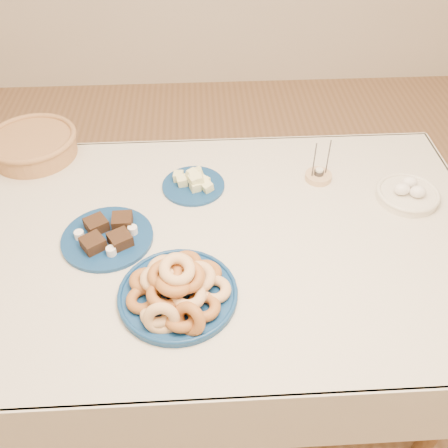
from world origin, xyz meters
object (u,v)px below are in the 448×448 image
Objects in this scene: melon_plate at (195,183)px; candle_holder at (318,176)px; wicker_basket at (33,144)px; donut_platter at (177,290)px; egg_bowl at (408,193)px; brownie_plate at (108,236)px; dining_table at (223,259)px.

candle_holder is at bearing 2.86° from melon_plate.
candle_holder is at bearing -11.26° from wicker_basket.
donut_platter is 0.87m from egg_bowl.
donut_platter reaches higher than wicker_basket.
egg_bowl reaches higher than brownie_plate.
donut_platter is at bearing -133.76° from candle_holder.
candle_holder reaches higher than dining_table.
egg_bowl is (0.73, -0.10, 0.00)m from melon_plate.
donut_platter is 1.70× the size of egg_bowl.
melon_plate is at bearing 83.94° from donut_platter.
melon_plate is 1.17× the size of egg_bowl.
wicker_basket reaches higher than brownie_plate.
candle_holder reaches higher than egg_bowl.
melon_plate is 0.44m from candle_holder.
dining_table is at bearing -166.74° from egg_bowl.
candle_holder is (0.50, 0.52, -0.03)m from donut_platter.
candle_holder reaches higher than melon_plate.
brownie_plate is (-0.36, 0.01, 0.12)m from dining_table.
dining_table is 6.24× the size of melon_plate.
donut_platter reaches higher than egg_bowl.
wicker_basket is at bearing 127.18° from donut_platter.
melon_plate is (-0.09, 0.25, 0.13)m from dining_table.
egg_bowl is at bearing 26.81° from donut_platter.
egg_bowl is (1.00, 0.15, 0.01)m from brownie_plate.
dining_table is 0.38m from brownie_plate.
brownie_plate is at bearing 179.18° from dining_table.
dining_table is 0.86m from wicker_basket.
dining_table is at bearing -71.16° from melon_plate.
egg_bowl is at bearing -23.91° from candle_holder.
donut_platter is 1.46× the size of melon_plate.
egg_bowl is (0.28, -0.13, 0.01)m from candle_holder.
wicker_basket is at bearing 144.96° from dining_table.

